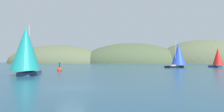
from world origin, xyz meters
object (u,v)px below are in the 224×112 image
at_px(sailboat_blue_spinnaker, 178,55).
at_px(channel_buoy, 60,69).
at_px(sailboat_teal_sail, 26,50).
at_px(sailboat_red_spinnaker, 218,57).
at_px(sailboat_orange_sail, 23,57).

relative_size(sailboat_blue_spinnaker, channel_buoy, 3.53).
bearing_deg(sailboat_blue_spinnaker, sailboat_teal_sail, -130.79).
relative_size(sailboat_red_spinnaker, channel_buoy, 2.81).
bearing_deg(sailboat_teal_sail, sailboat_blue_spinnaker, 49.21).
bearing_deg(sailboat_red_spinnaker, sailboat_blue_spinnaker, -177.27).
bearing_deg(sailboat_blue_spinnaker, sailboat_red_spinnaker, 2.73).
bearing_deg(channel_buoy, sailboat_teal_sail, -92.17).
distance_m(sailboat_red_spinnaker, channel_buoy, 52.63).
xyz_separation_m(sailboat_orange_sail, channel_buoy, (23.59, -24.37, -3.34)).
bearing_deg(sailboat_orange_sail, sailboat_red_spinnaker, 0.97).
relative_size(sailboat_red_spinnaker, sailboat_teal_sail, 0.86).
bearing_deg(sailboat_orange_sail, sailboat_teal_sail, -58.72).
distance_m(sailboat_blue_spinnaker, channel_buoy, 41.33).
xyz_separation_m(sailboat_teal_sail, sailboat_orange_sail, (-23.07, 37.98, -0.51)).
height_order(sailboat_red_spinnaker, channel_buoy, sailboat_red_spinnaker).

